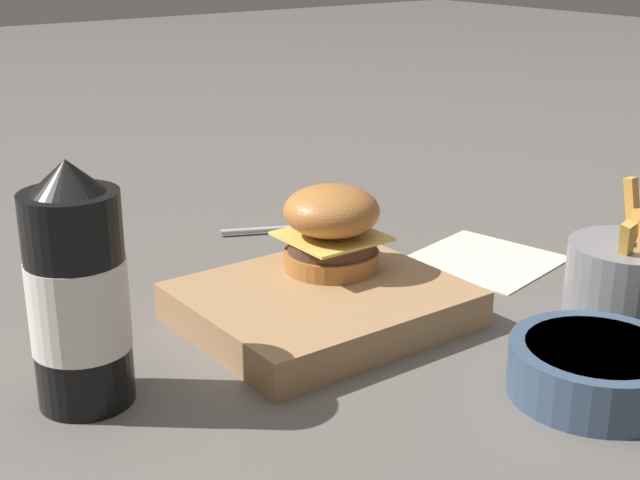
{
  "coord_description": "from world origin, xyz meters",
  "views": [
    {
      "loc": [
        -0.48,
        -0.62,
        0.37
      ],
      "look_at": [
        -0.0,
        0.02,
        0.09
      ],
      "focal_mm": 50.0,
      "sensor_mm": 36.0,
      "label": 1
    }
  ],
  "objects_px": {
    "serving_board": "(320,305)",
    "fries_basket": "(626,282)",
    "spoon": "(323,226)",
    "side_bowl": "(596,368)",
    "ketchup_bottle": "(78,295)",
    "burger": "(331,227)"
  },
  "relations": [
    {
      "from": "spoon",
      "to": "side_bowl",
      "type": "bearing_deg",
      "value": -73.27
    },
    {
      "from": "serving_board",
      "to": "ketchup_bottle",
      "type": "relative_size",
      "value": 1.24
    },
    {
      "from": "serving_board",
      "to": "burger",
      "type": "xyz_separation_m",
      "value": [
        0.04,
        0.04,
        0.06
      ]
    },
    {
      "from": "burger",
      "to": "ketchup_bottle",
      "type": "distance_m",
      "value": 0.29
    },
    {
      "from": "burger",
      "to": "side_bowl",
      "type": "height_order",
      "value": "burger"
    },
    {
      "from": "side_bowl",
      "to": "spoon",
      "type": "height_order",
      "value": "side_bowl"
    },
    {
      "from": "burger",
      "to": "spoon",
      "type": "relative_size",
      "value": 0.57
    },
    {
      "from": "serving_board",
      "to": "fries_basket",
      "type": "height_order",
      "value": "fries_basket"
    },
    {
      "from": "side_bowl",
      "to": "spoon",
      "type": "bearing_deg",
      "value": 81.4
    },
    {
      "from": "ketchup_bottle",
      "to": "fries_basket",
      "type": "bearing_deg",
      "value": -19.15
    },
    {
      "from": "ketchup_bottle",
      "to": "spoon",
      "type": "height_order",
      "value": "ketchup_bottle"
    },
    {
      "from": "serving_board",
      "to": "ketchup_bottle",
      "type": "distance_m",
      "value": 0.26
    },
    {
      "from": "burger",
      "to": "side_bowl",
      "type": "distance_m",
      "value": 0.3
    },
    {
      "from": "serving_board",
      "to": "spoon",
      "type": "xyz_separation_m",
      "value": [
        0.17,
        0.23,
        -0.01
      ]
    },
    {
      "from": "fries_basket",
      "to": "side_bowl",
      "type": "height_order",
      "value": "fries_basket"
    },
    {
      "from": "serving_board",
      "to": "fries_basket",
      "type": "distance_m",
      "value": 0.3
    },
    {
      "from": "serving_board",
      "to": "burger",
      "type": "bearing_deg",
      "value": 41.47
    },
    {
      "from": "serving_board",
      "to": "ketchup_bottle",
      "type": "xyz_separation_m",
      "value": [
        -0.25,
        -0.01,
        0.08
      ]
    },
    {
      "from": "serving_board",
      "to": "spoon",
      "type": "height_order",
      "value": "serving_board"
    },
    {
      "from": "ketchup_bottle",
      "to": "side_bowl",
      "type": "relative_size",
      "value": 1.41
    },
    {
      "from": "serving_board",
      "to": "side_bowl",
      "type": "distance_m",
      "value": 0.27
    },
    {
      "from": "ketchup_bottle",
      "to": "spoon",
      "type": "bearing_deg",
      "value": 29.4
    }
  ]
}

